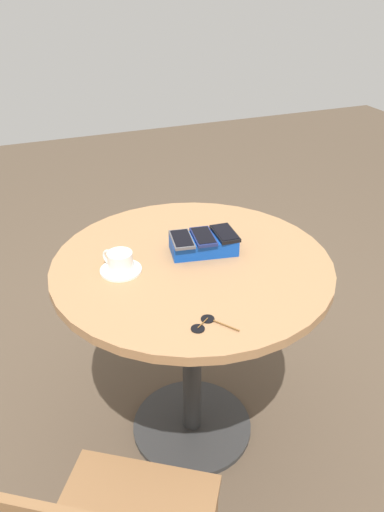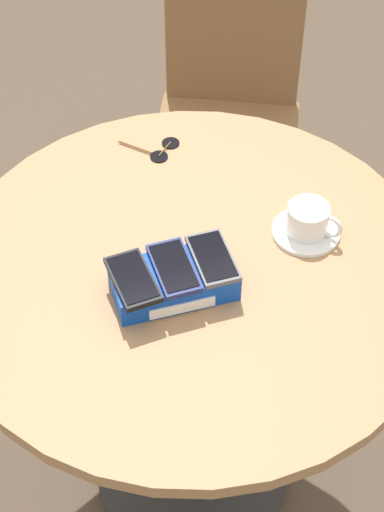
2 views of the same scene
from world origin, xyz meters
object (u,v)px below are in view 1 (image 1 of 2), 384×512
phone_box (203,245)px  sunglasses (206,324)px  phone_black (225,233)px  phone_gray (182,239)px  coffee_cup (119,260)px  phone_navy (203,236)px  saucer (121,270)px  round_table (192,301)px

phone_box → sunglasses: 0.39m
phone_black → phone_box: bearing=-6.8°
phone_gray → coffee_cup: (0.22, 0.02, -0.02)m
phone_black → phone_navy: size_ratio=0.96×
coffee_cup → phone_gray: bearing=-173.8°
phone_box → coffee_cup: bearing=3.2°
phone_box → saucer: phone_box is taller
phone_gray → saucer: 0.22m
sunglasses → coffee_cup: bearing=-67.0°
round_table → coffee_cup: 0.30m
saucer → sunglasses: (-0.14, 0.34, -0.00)m
phone_gray → sunglasses: size_ratio=1.15×
round_table → phone_gray: bearing=-73.7°
phone_box → coffee_cup: (0.29, 0.02, 0.01)m
sunglasses → phone_navy: bearing=-111.5°
phone_gray → phone_black: bearing=173.8°
phone_black → saucer: (0.36, 0.01, -0.05)m
round_table → phone_box: 0.20m
saucer → phone_navy: bearing=-176.7°
round_table → sunglasses: size_ratio=7.76×
phone_gray → saucer: phone_gray is taller
phone_black → coffee_cup: bearing=1.2°
phone_navy → saucer: bearing=3.3°
phone_navy → saucer: phone_navy is taller
phone_black → saucer: size_ratio=1.00×
round_table → phone_navy: bearing=-142.9°
saucer → coffee_cup: coffee_cup is taller
phone_gray → sunglasses: (0.07, 0.37, -0.06)m
round_table → saucer: saucer is taller
round_table → phone_navy: size_ratio=6.70×
phone_box → phone_navy: (0.00, 0.00, 0.03)m
coffee_cup → sunglasses: (-0.15, 0.34, -0.04)m
phone_box → phone_black: phone_black is taller
sunglasses → saucer: bearing=-67.1°
saucer → sunglasses: bearing=112.9°
phone_black → coffee_cup: 0.36m
phone_box → phone_gray: phone_gray is taller
sunglasses → phone_black: bearing=-121.5°
phone_black → saucer: 0.36m
phone_box → sunglasses: size_ratio=1.97×
phone_gray → coffee_cup: coffee_cup is taller
coffee_cup → sunglasses: bearing=113.0°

